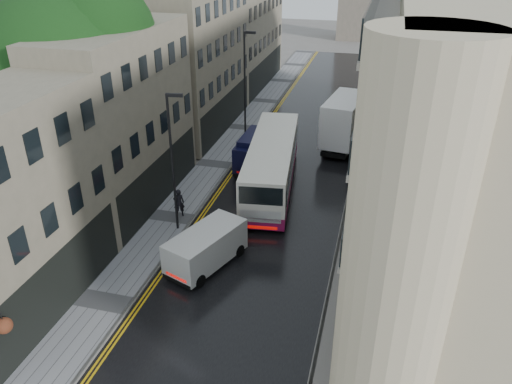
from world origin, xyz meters
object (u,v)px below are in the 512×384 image
at_px(white_lorry, 326,127).
at_px(pedestrian, 179,203).
at_px(cream_bus, 245,187).
at_px(navy_van, 237,157).
at_px(tree_near, 67,99).
at_px(lamp_post_near, 173,166).
at_px(white_van, 172,257).
at_px(tree_far, 161,63).
at_px(lamp_post_far, 245,87).

xyz_separation_m(white_lorry, pedestrian, (-7.41, -12.77, -1.14)).
relative_size(cream_bus, navy_van, 2.31).
distance_m(cream_bus, pedestrian, 4.26).
xyz_separation_m(tree_near, cream_bus, (10.84, 1.31, -5.23)).
distance_m(cream_bus, lamp_post_near, 5.31).
bearing_deg(lamp_post_near, white_van, -79.37).
relative_size(tree_near, white_lorry, 1.69).
relative_size(cream_bus, lamp_post_near, 1.50).
height_order(tree_near, navy_van, tree_near).
xyz_separation_m(white_lorry, lamp_post_near, (-6.96, -14.18, 2.08)).
xyz_separation_m(tree_far, white_van, (8.64, -19.08, -5.15)).
height_order(cream_bus, white_lorry, white_lorry).
bearing_deg(tree_far, white_lorry, -3.09).
height_order(cream_bus, lamp_post_near, lamp_post_near).
relative_size(tree_far, pedestrian, 6.76).
relative_size(tree_far, navy_van, 2.31).
xyz_separation_m(tree_far, cream_bus, (10.54, -11.69, -4.51)).
distance_m(lamp_post_near, lamp_post_far, 15.37).
distance_m(cream_bus, white_van, 7.66).
bearing_deg(tree_near, tree_far, 88.68).
distance_m(cream_bus, white_lorry, 11.52).
distance_m(pedestrian, lamp_post_far, 14.39).
relative_size(tree_near, lamp_post_near, 1.68).
bearing_deg(cream_bus, pedestrian, -161.13).
bearing_deg(white_van, white_lorry, 94.09).
xyz_separation_m(cream_bus, navy_van, (-2.09, 5.05, -0.32)).
height_order(tree_far, white_lorry, tree_far).
distance_m(tree_far, white_van, 21.57).
distance_m(tree_near, lamp_post_near, 8.20).
bearing_deg(lamp_post_near, white_lorry, 55.26).
xyz_separation_m(tree_far, lamp_post_far, (7.12, 0.42, -1.67)).
height_order(white_lorry, lamp_post_far, lamp_post_far).
bearing_deg(tree_far, lamp_post_near, -64.29).
height_order(tree_near, pedestrian, tree_near).
xyz_separation_m(tree_near, white_van, (8.94, -6.08, -5.86)).
bearing_deg(cream_bus, navy_van, 105.39).
relative_size(pedestrian, lamp_post_near, 0.22).
distance_m(navy_van, lamp_post_near, 8.88).
distance_m(white_lorry, pedestrian, 14.80).
bearing_deg(white_lorry, navy_van, -126.12).
xyz_separation_m(tree_near, lamp_post_near, (7.50, -1.95, -2.69)).
bearing_deg(white_lorry, white_van, -98.69).
height_order(pedestrian, lamp_post_near, lamp_post_near).
relative_size(navy_van, lamp_post_near, 0.65).
xyz_separation_m(white_van, navy_van, (-0.19, 12.45, 0.31)).
bearing_deg(lamp_post_near, lamp_post_far, 81.70).
bearing_deg(lamp_post_far, tree_far, -175.93).
xyz_separation_m(pedestrian, lamp_post_far, (0.37, 13.95, 3.52)).
bearing_deg(tree_near, lamp_post_near, -14.55).
height_order(lamp_post_near, lamp_post_far, lamp_post_far).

